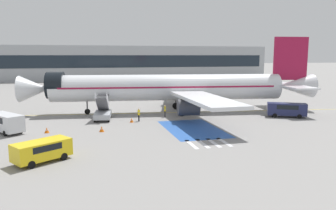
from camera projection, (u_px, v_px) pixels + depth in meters
name	position (u px, v px, depth m)	size (l,w,h in m)	color
ground_plane	(174.00, 113.00, 51.77)	(600.00, 600.00, 0.00)	gray
apron_leadline_yellow	(168.00, 113.00, 51.84)	(0.20, 79.72, 0.01)	gold
apron_stand_patch_blue	(193.00, 129.00, 40.36)	(6.41, 11.07, 0.01)	#2856A8
apron_walkway_bar_0	(192.00, 144.00, 33.31)	(0.44, 3.60, 0.01)	silver
apron_walkway_bar_1	(203.00, 144.00, 33.61)	(0.44, 3.60, 0.01)	silver
apron_walkway_bar_2	(214.00, 143.00, 33.91)	(0.44, 3.60, 0.01)	silver
apron_walkway_bar_3	(224.00, 142.00, 34.21)	(0.44, 3.60, 0.01)	silver
airliner	(172.00, 87.00, 51.32)	(46.35, 36.26, 11.92)	silver
boarding_stairs_forward	(103.00, 113.00, 46.06)	(2.84, 5.44, 4.10)	#ADB2BA
fuel_tanker	(183.00, 87.00, 76.59)	(8.65, 3.31, 3.25)	#38383D
service_van_0	(287.00, 109.00, 47.90)	(5.66, 4.14, 2.06)	#1E234C
service_van_1	(42.00, 149.00, 27.72)	(5.03, 4.31, 1.80)	yellow
service_van_2	(5.00, 122.00, 38.21)	(4.82, 5.48, 2.21)	silver
ground_crew_0	(165.00, 110.00, 47.88)	(0.29, 0.46, 1.80)	#2D2D33
ground_crew_1	(139.00, 114.00, 44.86)	(0.29, 0.46, 1.80)	black
traffic_cone_0	(132.00, 120.00, 44.25)	(0.53, 0.53, 0.59)	orange
traffic_cone_1	(47.00, 130.00, 38.19)	(0.57, 0.57, 0.63)	orange
traffic_cone_2	(102.00, 129.00, 38.79)	(0.59, 0.59, 0.66)	orange
terminal_building	(120.00, 63.00, 122.81)	(114.03, 12.10, 12.43)	#9EA3A8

